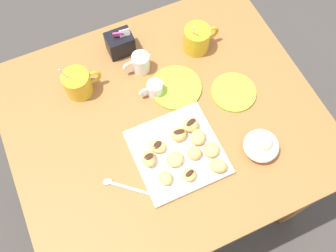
% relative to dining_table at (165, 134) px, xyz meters
% --- Properties ---
extents(ground_plane, '(8.00, 8.00, 0.00)m').
position_rel_dining_table_xyz_m(ground_plane, '(0.00, 0.00, -0.59)').
color(ground_plane, '#423D38').
extents(dining_table, '(1.01, 0.87, 0.71)m').
position_rel_dining_table_xyz_m(dining_table, '(0.00, 0.00, 0.00)').
color(dining_table, '#A36633').
rests_on(dining_table, ground_plane).
extents(pastry_plate_square, '(0.26, 0.26, 0.02)m').
position_rel_dining_table_xyz_m(pastry_plate_square, '(-0.01, -0.13, 0.13)').
color(pastry_plate_square, white).
rests_on(pastry_plate_square, dining_table).
extents(coffee_mug_mustard_left, '(0.13, 0.09, 0.14)m').
position_rel_dining_table_xyz_m(coffee_mug_mustard_left, '(-0.21, 0.21, 0.17)').
color(coffee_mug_mustard_left, gold).
rests_on(coffee_mug_mustard_left, dining_table).
extents(coffee_mug_mustard_right, '(0.13, 0.09, 0.14)m').
position_rel_dining_table_xyz_m(coffee_mug_mustard_right, '(0.22, 0.21, 0.17)').
color(coffee_mug_mustard_right, gold).
rests_on(coffee_mug_mustard_right, dining_table).
extents(cream_pitcher_white, '(0.10, 0.06, 0.07)m').
position_rel_dining_table_xyz_m(cream_pitcher_white, '(0.00, 0.21, 0.16)').
color(cream_pitcher_white, white).
rests_on(cream_pitcher_white, dining_table).
extents(sugar_caddy, '(0.09, 0.07, 0.11)m').
position_rel_dining_table_xyz_m(sugar_caddy, '(-0.03, 0.31, 0.16)').
color(sugar_caddy, black).
rests_on(sugar_caddy, dining_table).
extents(ice_cream_bowl, '(0.11, 0.11, 0.08)m').
position_rel_dining_table_xyz_m(ice_cream_bowl, '(0.23, -0.22, 0.16)').
color(ice_cream_bowl, white).
rests_on(ice_cream_bowl, dining_table).
extents(chocolate_sauce_pitcher, '(0.09, 0.05, 0.06)m').
position_rel_dining_table_xyz_m(chocolate_sauce_pitcher, '(0.01, 0.10, 0.15)').
color(chocolate_sauce_pitcher, white).
rests_on(chocolate_sauce_pitcher, dining_table).
extents(saucer_lime_left, '(0.17, 0.17, 0.01)m').
position_rel_dining_table_xyz_m(saucer_lime_left, '(0.08, 0.09, 0.13)').
color(saucer_lime_left, '#9EC633').
rests_on(saucer_lime_left, dining_table).
extents(saucer_lime_right, '(0.15, 0.15, 0.01)m').
position_rel_dining_table_xyz_m(saucer_lime_right, '(0.25, -0.01, 0.13)').
color(saucer_lime_right, '#9EC633').
rests_on(saucer_lime_right, dining_table).
extents(loose_spoon_near_saucer, '(0.13, 0.11, 0.01)m').
position_rel_dining_table_xyz_m(loose_spoon_near_saucer, '(-0.21, -0.16, 0.13)').
color(loose_spoon_near_saucer, silver).
rests_on(loose_spoon_near_saucer, dining_table).
extents(beignet_0, '(0.07, 0.07, 0.03)m').
position_rel_dining_table_xyz_m(beignet_0, '(0.06, -0.12, 0.16)').
color(beignet_0, '#E5B260').
rests_on(beignet_0, pastry_plate_square).
extents(beignet_1, '(0.07, 0.07, 0.03)m').
position_rel_dining_table_xyz_m(beignet_1, '(-0.07, -0.09, 0.15)').
color(beignet_1, '#E5B260').
rests_on(beignet_1, pastry_plate_square).
extents(chocolate_drizzle_1, '(0.03, 0.03, 0.00)m').
position_rel_dining_table_xyz_m(chocolate_drizzle_1, '(-0.07, -0.09, 0.17)').
color(chocolate_drizzle_1, '#381E11').
rests_on(chocolate_drizzle_1, beignet_1).
extents(beignet_2, '(0.04, 0.05, 0.03)m').
position_rel_dining_table_xyz_m(beignet_2, '(-0.08, -0.20, 0.15)').
color(beignet_2, '#E5B260').
rests_on(beignet_2, pastry_plate_square).
extents(beignet_3, '(0.06, 0.05, 0.04)m').
position_rel_dining_table_xyz_m(beignet_3, '(0.01, -0.08, 0.16)').
color(beignet_3, '#E5B260').
rests_on(beignet_3, pastry_plate_square).
extents(chocolate_drizzle_3, '(0.04, 0.02, 0.00)m').
position_rel_dining_table_xyz_m(chocolate_drizzle_3, '(0.01, -0.08, 0.18)').
color(chocolate_drizzle_3, '#381E11').
rests_on(chocolate_drizzle_3, beignet_3).
extents(beignet_4, '(0.05, 0.06, 0.04)m').
position_rel_dining_table_xyz_m(beignet_4, '(-0.11, -0.12, 0.16)').
color(beignet_4, '#E5B260').
rests_on(beignet_4, pastry_plate_square).
extents(chocolate_drizzle_4, '(0.03, 0.02, 0.00)m').
position_rel_dining_table_xyz_m(chocolate_drizzle_4, '(-0.11, -0.12, 0.18)').
color(chocolate_drizzle_4, '#381E11').
rests_on(chocolate_drizzle_4, beignet_4).
extents(beignet_5, '(0.06, 0.06, 0.03)m').
position_rel_dining_table_xyz_m(beignet_5, '(0.08, -0.17, 0.15)').
color(beignet_5, '#E5B260').
rests_on(beignet_5, pastry_plate_square).
extents(beignet_6, '(0.06, 0.06, 0.03)m').
position_rel_dining_table_xyz_m(beignet_6, '(0.03, -0.16, 0.16)').
color(beignet_6, '#E5B260').
rests_on(beignet_6, pastry_plate_square).
extents(beignet_7, '(0.06, 0.06, 0.03)m').
position_rel_dining_table_xyz_m(beignet_7, '(-0.03, -0.15, 0.15)').
color(beignet_7, '#E5B260').
rests_on(beignet_7, pastry_plate_square).
extents(beignet_8, '(0.07, 0.07, 0.04)m').
position_rel_dining_table_xyz_m(beignet_8, '(0.07, -0.23, 0.16)').
color(beignet_8, '#E5B260').
rests_on(beignet_8, pastry_plate_square).
extents(beignet_9, '(0.05, 0.05, 0.03)m').
position_rel_dining_table_xyz_m(beignet_9, '(-0.02, -0.21, 0.15)').
color(beignet_9, '#E5B260').
rests_on(beignet_9, pastry_plate_square).
extents(chocolate_drizzle_9, '(0.03, 0.02, 0.00)m').
position_rel_dining_table_xyz_m(chocolate_drizzle_9, '(-0.02, -0.21, 0.17)').
color(chocolate_drizzle_9, '#381E11').
rests_on(chocolate_drizzle_9, beignet_9).
extents(beignet_10, '(0.06, 0.05, 0.04)m').
position_rel_dining_table_xyz_m(beignet_10, '(0.06, -0.07, 0.16)').
color(beignet_10, '#E5B260').
rests_on(beignet_10, pastry_plate_square).
extents(chocolate_drizzle_10, '(0.04, 0.03, 0.00)m').
position_rel_dining_table_xyz_m(chocolate_drizzle_10, '(0.06, -0.07, 0.18)').
color(chocolate_drizzle_10, '#381E11').
rests_on(chocolate_drizzle_10, beignet_10).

